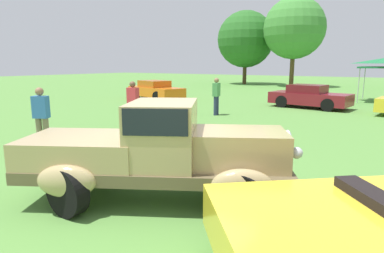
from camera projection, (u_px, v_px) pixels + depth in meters
ground_plane at (170, 196)px, 5.82m from camera, size 120.00×120.00×0.00m
feature_pickup_truck at (159, 151)px, 5.52m from camera, size 4.58×3.40×1.70m
show_car_orange at (155, 90)px, 21.70m from camera, size 4.65×2.87×1.22m
show_car_burgundy at (309, 97)px, 17.37m from camera, size 4.20×2.18×1.22m
spectator_near_truck at (216, 95)px, 14.86m from camera, size 0.29×0.43×1.69m
spectator_between_cars at (41, 116)px, 8.92m from camera, size 0.47×0.40×1.69m
spectator_by_row at (133, 103)px, 12.01m from camera, size 0.43×0.29×1.69m
treeline_far_left at (246, 39)px, 37.15m from camera, size 6.34×6.34×8.21m
treeline_mid_left at (294, 28)px, 32.66m from camera, size 6.09×6.09×8.84m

